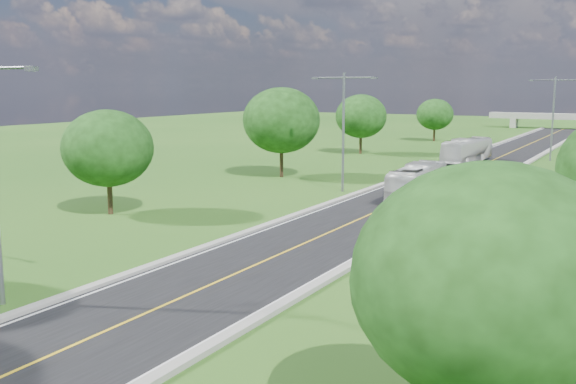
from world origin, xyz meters
TOP-DOWN VIEW (x-y plane):
  - ground at (0.00, 60.00)m, footprint 260.00×260.00m
  - road at (0.00, 66.00)m, footprint 8.00×150.00m
  - curb_left at (-4.25, 66.00)m, footprint 0.50×150.00m
  - curb_right at (4.25, 66.00)m, footprint 0.50×150.00m
  - speed_limit_sign at (5.20, 37.98)m, footprint 0.55×0.09m
  - overpass at (0.00, 140.00)m, footprint 30.00×3.00m
  - streetlight_mid_left at (-6.00, 45.00)m, footprint 5.90×0.25m
  - streetlight_far_right at (6.00, 78.00)m, footprint 5.90×0.25m
  - tree_lb at (-16.00, 28.00)m, footprint 6.30×6.30m
  - tree_lc at (-15.00, 50.00)m, footprint 7.56×7.56m
  - tree_ld at (-17.00, 74.00)m, footprint 6.72×6.72m
  - tree_le at (-14.50, 98.00)m, footprint 5.88×5.88m
  - tree_ra at (14.00, 10.00)m, footprint 6.30×6.30m
  - bus_outbound at (0.81, 44.42)m, footprint 2.82×9.98m
  - bus_inbound at (-2.13, 70.75)m, footprint 3.56×10.42m

SIDE VIEW (x-z plane):
  - ground at x=0.00m, z-range 0.00..0.00m
  - road at x=0.00m, z-range 0.00..0.06m
  - curb_left at x=-4.25m, z-range 0.00..0.22m
  - curb_right at x=4.25m, z-range 0.00..0.22m
  - bus_outbound at x=0.81m, z-range 0.06..2.81m
  - bus_inbound at x=-2.13m, z-range 0.06..2.90m
  - speed_limit_sign at x=5.20m, z-range 0.40..2.80m
  - overpass at x=0.00m, z-range 0.81..4.01m
  - tree_le at x=-14.50m, z-range 0.91..7.75m
  - tree_lb at x=-16.00m, z-range 0.98..8.31m
  - tree_ra at x=14.00m, z-range 0.98..8.31m
  - tree_ld at x=-17.00m, z-range 1.05..8.86m
  - tree_lc at x=-15.00m, z-range 1.18..9.97m
  - streetlight_mid_left at x=-6.00m, z-range 0.94..10.94m
  - streetlight_far_right at x=6.00m, z-range 0.94..10.94m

